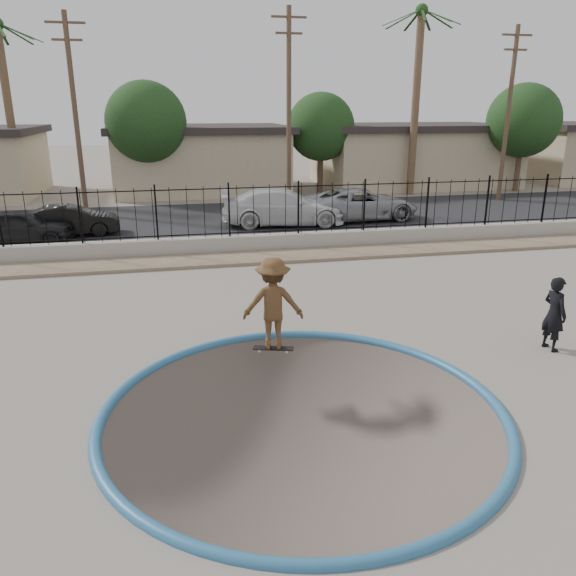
# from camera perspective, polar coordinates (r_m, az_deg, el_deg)

# --- Properties ---
(ground) EXTENTS (120.00, 120.00, 2.20)m
(ground) POSITION_cam_1_polar(r_m,az_deg,el_deg) (22.25, -6.26, 1.92)
(ground) COLOR slate
(ground) RESTS_ON ground
(bowl_pit) EXTENTS (6.84, 6.84, 1.80)m
(bowl_pit) POSITION_cam_1_polar(r_m,az_deg,el_deg) (9.91, 1.54, -12.49)
(bowl_pit) COLOR #4F453D
(bowl_pit) RESTS_ON ground
(coping_ring) EXTENTS (7.04, 7.04, 0.20)m
(coping_ring) POSITION_cam_1_polar(r_m,az_deg,el_deg) (9.91, 1.54, -12.49)
(coping_ring) COLOR #2A628B
(coping_ring) RESTS_ON ground
(rock_strip) EXTENTS (42.00, 1.60, 0.11)m
(rock_strip) POSITION_cam_1_polar(r_m,az_deg,el_deg) (19.26, -5.51, 2.97)
(rock_strip) COLOR #9C8766
(rock_strip) RESTS_ON ground
(retaining_wall) EXTENTS (42.00, 0.45, 0.60)m
(retaining_wall) POSITION_cam_1_polar(r_m,az_deg,el_deg) (20.26, -5.89, 4.43)
(retaining_wall) COLOR gray
(retaining_wall) RESTS_ON ground
(fence) EXTENTS (40.00, 0.04, 1.80)m
(fence) POSITION_cam_1_polar(r_m,az_deg,el_deg) (20.01, -6.00, 7.77)
(fence) COLOR black
(fence) RESTS_ON retaining_wall
(street) EXTENTS (90.00, 8.00, 0.04)m
(street) POSITION_cam_1_polar(r_m,az_deg,el_deg) (26.84, -7.46, 7.11)
(street) COLOR black
(street) RESTS_ON ground
(house_center) EXTENTS (10.60, 8.60, 3.90)m
(house_center) POSITION_cam_1_polar(r_m,az_deg,el_deg) (35.98, -8.89, 12.94)
(house_center) COLOR tan
(house_center) RESTS_ON ground
(house_east) EXTENTS (12.60, 8.60, 3.90)m
(house_east) POSITION_cam_1_polar(r_m,az_deg,el_deg) (39.33, 12.48, 13.15)
(house_east) COLOR tan
(house_east) RESTS_ON ground
(palm_mid) EXTENTS (2.30, 2.30, 9.30)m
(palm_mid) POSITION_cam_1_polar(r_m,az_deg,el_deg) (34.28, -26.94, 18.97)
(palm_mid) COLOR brown
(palm_mid) RESTS_ON ground
(palm_right) EXTENTS (2.30, 2.30, 10.30)m
(palm_right) POSITION_cam_1_polar(r_m,az_deg,el_deg) (34.37, 13.10, 21.42)
(palm_right) COLOR brown
(palm_right) RESTS_ON ground
(utility_pole_left) EXTENTS (1.70, 0.24, 9.00)m
(utility_pole_left) POSITION_cam_1_polar(r_m,az_deg,el_deg) (28.57, -20.80, 16.26)
(utility_pole_left) COLOR #473323
(utility_pole_left) RESTS_ON ground
(utility_pole_mid) EXTENTS (1.70, 0.24, 9.50)m
(utility_pole_mid) POSITION_cam_1_polar(r_m,az_deg,el_deg) (28.93, 0.09, 17.87)
(utility_pole_mid) COLOR #473323
(utility_pole_mid) RESTS_ON ground
(utility_pole_right) EXTENTS (1.70, 0.24, 9.00)m
(utility_pole_right) POSITION_cam_1_polar(r_m,az_deg,el_deg) (33.54, 21.47, 16.28)
(utility_pole_right) COLOR #473323
(utility_pole_right) RESTS_ON ground
(street_tree_left) EXTENTS (4.32, 4.32, 6.36)m
(street_tree_left) POSITION_cam_1_polar(r_m,az_deg,el_deg) (32.32, -14.22, 16.01)
(street_tree_left) COLOR #473323
(street_tree_left) RESTS_ON ground
(street_tree_mid) EXTENTS (3.96, 3.96, 5.83)m
(street_tree_mid) POSITION_cam_1_polar(r_m,az_deg,el_deg) (34.51, 3.36, 16.01)
(street_tree_mid) COLOR #473323
(street_tree_mid) RESTS_ON ground
(street_tree_right) EXTENTS (4.32, 4.32, 6.36)m
(street_tree_right) POSITION_cam_1_polar(r_m,az_deg,el_deg) (37.71, 22.82, 15.40)
(street_tree_right) COLOR #473323
(street_tree_right) RESTS_ON ground
(skater) EXTENTS (1.39, 0.95, 1.98)m
(skater) POSITION_cam_1_polar(r_m,az_deg,el_deg) (11.79, -1.53, -2.03)
(skater) COLOR brown
(skater) RESTS_ON ground
(skateboard) EXTENTS (0.90, 0.45, 0.07)m
(skateboard) POSITION_cam_1_polar(r_m,az_deg,el_deg) (12.13, -1.49, -6.15)
(skateboard) COLOR black
(skateboard) RESTS_ON ground
(videographer) EXTENTS (0.47, 0.64, 1.63)m
(videographer) POSITION_cam_1_polar(r_m,az_deg,el_deg) (13.23, 25.44, -2.37)
(videographer) COLOR black
(videographer) RESTS_ON ground
(car_a) EXTENTS (3.87, 1.85, 1.27)m
(car_a) POSITION_cam_1_polar(r_m,az_deg,el_deg) (23.77, -25.37, 5.73)
(car_a) COLOR black
(car_a) RESTS_ON street
(car_b) EXTENTS (3.84, 1.61, 1.24)m
(car_b) POSITION_cam_1_polar(r_m,az_deg,el_deg) (24.26, -21.20, 6.42)
(car_b) COLOR black
(car_b) RESTS_ON street
(car_c) EXTENTS (5.59, 2.71, 1.57)m
(car_c) POSITION_cam_1_polar(r_m,az_deg,el_deg) (24.76, -0.45, 8.23)
(car_c) COLOR silver
(car_c) RESTS_ON street
(car_d) EXTENTS (5.36, 2.77, 1.44)m
(car_d) POSITION_cam_1_polar(r_m,az_deg,el_deg) (26.11, 7.46, 8.45)
(car_d) COLOR gray
(car_d) RESTS_ON street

